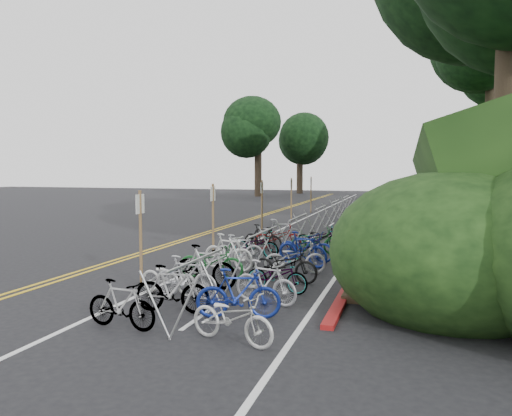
{
  "coord_description": "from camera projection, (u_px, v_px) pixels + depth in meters",
  "views": [
    {
      "loc": [
        7.11,
        -11.05,
        2.99
      ],
      "look_at": [
        0.68,
        9.82,
        1.3
      ],
      "focal_mm": 35.0,
      "sensor_mm": 36.0,
      "label": 1
    }
  ],
  "objects": [
    {
      "name": "ground",
      "position": [
        119.0,
        286.0,
        12.84
      ],
      "size": [
        120.0,
        120.0,
        0.0
      ],
      "primitive_type": "plane",
      "color": "black",
      "rests_on": "ground"
    },
    {
      "name": "road_markings",
      "position": [
        257.0,
        236.0,
        22.28
      ],
      "size": [
        7.47,
        80.0,
        0.01
      ],
      "color": "gold",
      "rests_on": "ground"
    },
    {
      "name": "red_curb",
      "position": [
        376.0,
        234.0,
        22.6
      ],
      "size": [
        0.25,
        28.0,
        0.1
      ],
      "primitive_type": "cube",
      "color": "maroon",
      "rests_on": "ground"
    },
    {
      "name": "tree_cluster",
      "position": [
        459.0,
        31.0,
        30.1
      ],
      "size": [
        32.34,
        53.95,
        18.2
      ],
      "color": "#2D2319",
      "rests_on": "ground"
    },
    {
      "name": "bike_rack_front",
      "position": [
        198.0,
        277.0,
        9.82
      ],
      "size": [
        1.17,
        2.63,
        1.24
      ],
      "color": "#A2A3A4",
      "rests_on": "ground"
    },
    {
      "name": "bike_racks_rest",
      "position": [
        321.0,
        213.0,
        24.28
      ],
      "size": [
        1.14,
        23.0,
        1.17
      ],
      "color": "#A2A3A4",
      "rests_on": "ground"
    },
    {
      "name": "signpost_near",
      "position": [
        141.0,
        231.0,
        12.88
      ],
      "size": [
        0.08,
        0.4,
        2.45
      ],
      "color": "brown",
      "rests_on": "ground"
    },
    {
      "name": "signposts_rest",
      "position": [
        278.0,
        200.0,
        25.9
      ],
      "size": [
        0.08,
        18.4,
        2.5
      ],
      "color": "brown",
      "rests_on": "ground"
    },
    {
      "name": "bike_front",
      "position": [
        169.0,
        277.0,
        11.96
      ],
      "size": [
        0.8,
        1.66,
        0.84
      ],
      "primitive_type": "imported",
      "rotation": [
        0.0,
        0.0,
        1.41
      ],
      "color": "beige",
      "rests_on": "ground"
    },
    {
      "name": "bike_valet",
      "position": [
        262.0,
        256.0,
        14.41
      ],
      "size": [
        3.28,
        12.81,
        1.08
      ],
      "color": "slate",
      "rests_on": "ground"
    }
  ]
}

